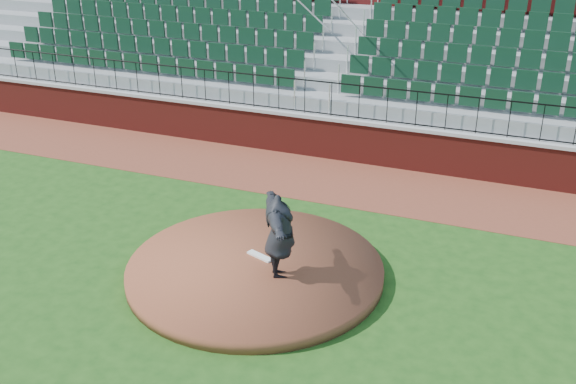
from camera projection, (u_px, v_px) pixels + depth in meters
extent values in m
plane|color=#1E4814|center=(262.00, 276.00, 14.06)|extent=(90.00, 90.00, 0.00)
cube|color=brown|center=(340.00, 181.00, 18.62)|extent=(34.00, 3.20, 0.01)
cube|color=maroon|center=(357.00, 142.00, 19.73)|extent=(34.00, 0.35, 1.20)
cube|color=#B7B7B7|center=(358.00, 121.00, 19.46)|extent=(34.00, 0.45, 0.10)
cube|color=maroon|center=(404.00, 34.00, 23.52)|extent=(34.00, 0.50, 5.50)
cylinder|color=brown|center=(255.00, 270.00, 14.05)|extent=(5.36, 5.36, 0.25)
cube|color=white|center=(260.00, 256.00, 14.27)|extent=(0.64, 0.36, 0.04)
imported|color=black|center=(280.00, 236.00, 13.24)|extent=(1.58, 2.23, 1.80)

